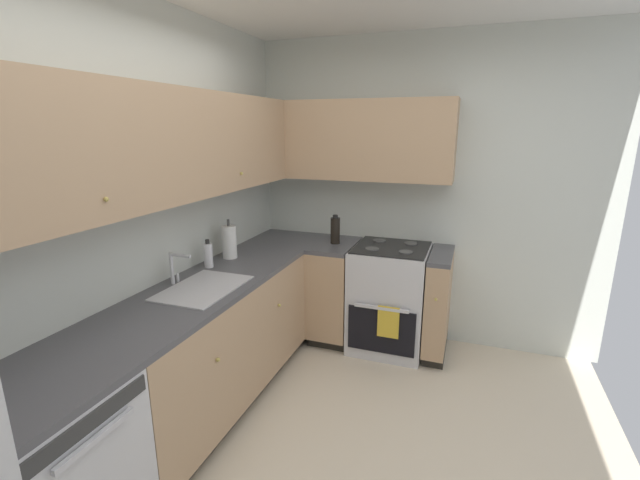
# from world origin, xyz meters

# --- Properties ---
(wall_back) EXTENTS (3.97, 0.05, 2.62)m
(wall_back) POSITION_xyz_m (0.00, 1.48, 1.31)
(wall_back) COLOR silver
(wall_back) RESTS_ON ground_plane
(wall_right) EXTENTS (0.05, 3.00, 2.62)m
(wall_right) POSITION_xyz_m (1.96, 0.00, 1.31)
(wall_right) COLOR silver
(wall_right) RESTS_ON ground_plane
(lower_cabinets_back) EXTENTS (1.82, 0.62, 0.86)m
(lower_cabinets_back) POSITION_xyz_m (0.42, 1.15, 0.43)
(lower_cabinets_back) COLOR tan
(lower_cabinets_back) RESTS_ON ground_plane
(countertop_back) EXTENTS (3.03, 0.60, 0.03)m
(countertop_back) POSITION_xyz_m (0.42, 1.15, 0.88)
(countertop_back) COLOR #4C4C51
(countertop_back) RESTS_ON lower_cabinets_back
(lower_cabinets_right) EXTENTS (0.62, 1.16, 0.86)m
(lower_cabinets_right) POSITION_xyz_m (1.64, 0.38, 0.43)
(lower_cabinets_right) COLOR tan
(lower_cabinets_right) RESTS_ON ground_plane
(countertop_right) EXTENTS (0.60, 1.16, 0.03)m
(countertop_right) POSITION_xyz_m (1.64, 0.38, 0.88)
(countertop_right) COLOR #4C4C51
(countertop_right) RESTS_ON lower_cabinets_right
(oven_range) EXTENTS (0.68, 0.62, 1.05)m
(oven_range) POSITION_xyz_m (1.65, 0.18, 0.46)
(oven_range) COLOR silver
(oven_range) RESTS_ON ground_plane
(upper_cabinets_back) EXTENTS (2.71, 0.34, 0.65)m
(upper_cabinets_back) POSITION_xyz_m (0.26, 1.29, 1.77)
(upper_cabinets_back) COLOR tan
(upper_cabinets_right) EXTENTS (0.32, 1.71, 0.65)m
(upper_cabinets_right) POSITION_xyz_m (1.78, 0.59, 1.77)
(upper_cabinets_right) COLOR tan
(sink) EXTENTS (0.58, 0.40, 0.10)m
(sink) POSITION_xyz_m (0.33, 1.12, 0.86)
(sink) COLOR #B7B7BC
(sink) RESTS_ON countertop_back
(faucet) EXTENTS (0.07, 0.16, 0.21)m
(faucet) POSITION_xyz_m (0.33, 1.33, 1.02)
(faucet) COLOR silver
(faucet) RESTS_ON countertop_back
(soap_bottle) EXTENTS (0.06, 0.06, 0.21)m
(soap_bottle) POSITION_xyz_m (0.70, 1.33, 0.99)
(soap_bottle) COLOR silver
(soap_bottle) RESTS_ON countertop_back
(paper_towel_roll) EXTENTS (0.11, 0.11, 0.31)m
(paper_towel_roll) POSITION_xyz_m (0.95, 1.31, 1.02)
(paper_towel_roll) COLOR white
(paper_towel_roll) RESTS_ON countertop_back
(oil_bottle) EXTENTS (0.08, 0.08, 0.25)m
(oil_bottle) POSITION_xyz_m (1.64, 0.68, 1.01)
(oil_bottle) COLOR black
(oil_bottle) RESTS_ON countertop_right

